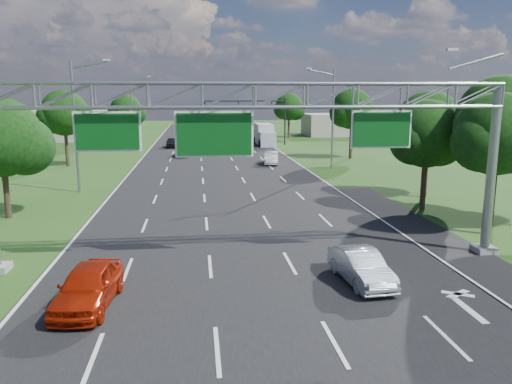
{
  "coord_description": "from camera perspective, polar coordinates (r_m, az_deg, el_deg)",
  "views": [
    {
      "loc": [
        -2.26,
        -9.75,
        7.54
      ],
      "look_at": [
        0.47,
        13.29,
        2.99
      ],
      "focal_mm": 35.0,
      "sensor_mm": 36.0,
      "label": 1
    }
  ],
  "objects": [
    {
      "name": "ground",
      "position": [
        40.53,
        -3.45,
        0.34
      ],
      "size": [
        220.0,
        220.0,
        0.0
      ],
      "primitive_type": "plane",
      "color": "#1F4615",
      "rests_on": "ground"
    },
    {
      "name": "road",
      "position": [
        40.53,
        -3.45,
        0.34
      ],
      "size": [
        18.0,
        180.0,
        0.02
      ],
      "primitive_type": "cube",
      "color": "black",
      "rests_on": "ground"
    },
    {
      "name": "road_flare",
      "position": [
        27.86,
        20.19,
        -5.32
      ],
      "size": [
        3.0,
        30.0,
        0.02
      ],
      "primitive_type": "cube",
      "color": "black",
      "rests_on": "ground"
    },
    {
      "name": "sign_gantry",
      "position": [
        21.91,
        0.03,
        9.39
      ],
      "size": [
        23.5,
        1.0,
        9.56
      ],
      "color": "gray",
      "rests_on": "ground"
    },
    {
      "name": "traffic_signal",
      "position": [
        75.42,
        0.66,
        9.28
      ],
      "size": [
        12.21,
        0.24,
        7.0
      ],
      "color": "black",
      "rests_on": "ground"
    },
    {
      "name": "streetlight_l_near",
      "position": [
        40.82,
        -19.74,
        7.69
      ],
      "size": [
        2.97,
        0.22,
        10.16
      ],
      "color": "gray",
      "rests_on": "ground"
    },
    {
      "name": "streetlight_l_far",
      "position": [
        75.32,
        -13.84,
        9.27
      ],
      "size": [
        2.97,
        0.22,
        10.16
      ],
      "color": "gray",
      "rests_on": "ground"
    },
    {
      "name": "streetlight_r_mid",
      "position": [
        51.61,
        8.58,
        8.78
      ],
      "size": [
        2.97,
        0.22,
        10.16
      ],
      "color": "gray",
      "rests_on": "ground"
    },
    {
      "name": "tree_cluster_right",
      "position": [
        33.67,
        23.85,
        6.35
      ],
      "size": [
        9.91,
        14.6,
        8.68
      ],
      "color": "#2D2116",
      "rests_on": "ground"
    },
    {
      "name": "tree_verge_la",
      "position": [
        33.98,
        -26.93,
        5.19
      ],
      "size": [
        5.76,
        4.8,
        7.4
      ],
      "color": "#2D2116",
      "rests_on": "ground"
    },
    {
      "name": "tree_verge_lb",
      "position": [
        56.51,
        -20.98,
        8.2
      ],
      "size": [
        5.76,
        4.8,
        8.06
      ],
      "color": "#2D2116",
      "rests_on": "ground"
    },
    {
      "name": "tree_verge_lc",
      "position": [
        80.54,
        -14.55,
        8.91
      ],
      "size": [
        5.76,
        4.8,
        7.62
      ],
      "color": "#2D2116",
      "rests_on": "ground"
    },
    {
      "name": "tree_verge_rd",
      "position": [
        60.66,
        10.97,
        9.08
      ],
      "size": [
        5.76,
        4.8,
        8.28
      ],
      "color": "#2D2116",
      "rests_on": "ground"
    },
    {
      "name": "tree_verge_re",
      "position": [
        89.33,
        3.83,
        9.55
      ],
      "size": [
        5.76,
        4.8,
        7.84
      ],
      "color": "#2D2116",
      "rests_on": "ground"
    },
    {
      "name": "building_left",
      "position": [
        90.09,
        -19.58,
        7.24
      ],
      "size": [
        14.0,
        10.0,
        5.0
      ],
      "primitive_type": "cube",
      "color": "#A89D8D",
      "rests_on": "ground"
    },
    {
      "name": "building_right",
      "position": [
        95.6,
        9.27,
        7.61
      ],
      "size": [
        12.0,
        9.0,
        4.0
      ],
      "primitive_type": "cube",
      "color": "#A89D8D",
      "rests_on": "ground"
    },
    {
      "name": "red_coupe",
      "position": [
        19.21,
        -18.64,
        -10.18
      ],
      "size": [
        2.2,
        4.63,
        1.53
      ],
      "primitive_type": "imported",
      "rotation": [
        0.0,
        0.0,
        -0.09
      ],
      "color": "#AE1F08",
      "rests_on": "ground"
    },
    {
      "name": "silver_sedan",
      "position": [
        20.89,
        11.93,
        -8.35
      ],
      "size": [
        1.8,
        4.21,
        1.35
      ],
      "primitive_type": "imported",
      "rotation": [
        0.0,
        0.0,
        0.09
      ],
      "color": "silver",
      "rests_on": "ground"
    },
    {
      "name": "car_queue_a",
      "position": [
        62.35,
        -8.37,
        4.57
      ],
      "size": [
        1.72,
        4.15,
        1.2
      ],
      "primitive_type": "imported",
      "rotation": [
        0.0,
        0.0,
        -0.01
      ],
      "color": "silver",
      "rests_on": "ground"
    },
    {
      "name": "car_queue_b",
      "position": [
        72.03,
        -1.58,
        5.62
      ],
      "size": [
        2.47,
        5.04,
        1.38
      ],
      "primitive_type": "imported",
      "rotation": [
        0.0,
        0.0,
        0.04
      ],
      "color": "black",
      "rests_on": "ground"
    },
    {
      "name": "car_queue_c",
      "position": [
        73.32,
        -9.6,
        5.58
      ],
      "size": [
        1.92,
        4.27,
        1.42
      ],
      "primitive_type": "imported",
      "rotation": [
        0.0,
        0.0,
        0.06
      ],
      "color": "black",
      "rests_on": "ground"
    },
    {
      "name": "car_queue_d",
      "position": [
        54.94,
        1.73,
        3.91
      ],
      "size": [
        2.01,
        4.34,
        1.38
      ],
      "primitive_type": "imported",
      "rotation": [
        0.0,
        0.0,
        -0.14
      ],
      "color": "silver",
      "rests_on": "ground"
    },
    {
      "name": "box_truck",
      "position": [
        76.39,
        0.98,
        6.54
      ],
      "size": [
        2.53,
        8.24,
        3.13
      ],
      "rotation": [
        0.0,
        0.0,
        0.0
      ],
      "color": "silver",
      "rests_on": "ground"
    }
  ]
}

